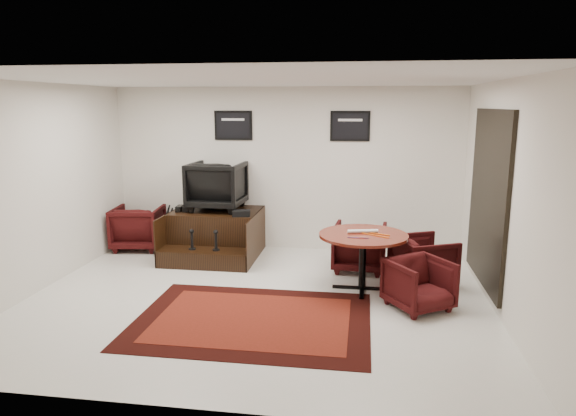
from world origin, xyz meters
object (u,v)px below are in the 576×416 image
Objects in this scene: table_chair_back at (360,245)px; table_chair_window at (424,258)px; armchair_side at (138,225)px; meeting_table at (363,241)px; shine_podium at (216,235)px; shine_chair at (217,183)px; table_chair_corner at (419,282)px.

table_chair_window is at bearing 154.34° from table_chair_back.
meeting_table is at bearing 151.86° from armchair_side.
armchair_side reaches higher than table_chair_back.
shine_podium is at bearing 49.54° from table_chair_window.
shine_podium is at bearing 165.69° from armchair_side.
table_chair_back reaches higher than shine_podium.
armchair_side is at bearing -4.75° from table_chair_back.
shine_chair is at bearing 171.51° from armchair_side.
armchair_side is (-1.46, 0.03, -0.79)m from shine_chair.
shine_chair is 1.08× the size of armchair_side.
meeting_table reaches higher than table_chair_window.
shine_podium reaches higher than table_chair_corner.
shine_chair reaches higher than table_chair_corner.
shine_chair reaches higher than table_chair_back.
meeting_table is 0.91m from table_chair_back.
shine_podium is at bearing 115.49° from table_chair_corner.
table_chair_back reaches higher than table_chair_window.
table_chair_back is at bearing 167.71° from shine_chair.
meeting_table is 1.52× the size of table_chair_back.
armchair_side is 0.69× the size of meeting_table.
shine_podium is 3.68m from table_chair_corner.
meeting_table is at bearing 87.51° from table_chair_window.
shine_podium is 2.45m from table_chair_back.
table_chair_back is 1.63m from table_chair_corner.
shine_podium is 1.68× the size of shine_chair.
table_chair_back reaches higher than table_chair_corner.
shine_podium is 3.45m from table_chair_window.
table_chair_window is at bearing 162.96° from shine_chair.
shine_podium is 2.15× the size of table_chair_corner.
table_chair_window reaches higher than shine_podium.
meeting_table is at bearing 97.79° from table_chair_back.
table_chair_window is at bearing 47.38° from table_chair_corner.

